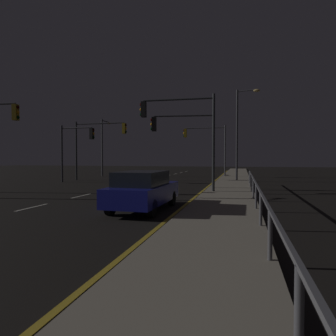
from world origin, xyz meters
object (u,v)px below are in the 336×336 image
(car, at_px, (143,190))
(traffic_light_far_right, at_px, (98,138))
(traffic_light_overhead_east, at_px, (181,123))
(street_lamp_mid_block, at_px, (240,126))
(traffic_light_mid_right, at_px, (185,134))
(street_lamp_median, at_px, (104,141))
(traffic_light_far_left, at_px, (76,142))
(traffic_light_near_right, at_px, (207,140))

(car, xyz_separation_m, traffic_light_far_right, (-9.24, 14.24, 3.15))
(traffic_light_overhead_east, height_order, street_lamp_mid_block, street_lamp_mid_block)
(traffic_light_mid_right, xyz_separation_m, street_lamp_median, (-11.85, 12.30, 0.32))
(traffic_light_far_right, height_order, street_lamp_mid_block, street_lamp_mid_block)
(traffic_light_far_left, height_order, street_lamp_median, street_lamp_median)
(street_lamp_median, bearing_deg, traffic_light_overhead_east, -49.93)
(traffic_light_mid_right, height_order, traffic_light_far_right, traffic_light_far_right)
(traffic_light_near_right, xyz_separation_m, traffic_light_mid_right, (0.09, -13.31, -0.36))
(traffic_light_near_right, bearing_deg, car, -90.00)
(traffic_light_near_right, relative_size, traffic_light_overhead_east, 0.96)
(traffic_light_near_right, height_order, traffic_light_far_left, traffic_light_near_right)
(traffic_light_near_right, bearing_deg, traffic_light_overhead_east, -89.03)
(traffic_light_mid_right, distance_m, traffic_light_overhead_east, 2.06)
(traffic_light_near_right, bearing_deg, traffic_light_mid_right, -89.63)
(traffic_light_mid_right, bearing_deg, street_lamp_median, 133.93)
(traffic_light_far_left, bearing_deg, traffic_light_mid_right, -18.97)
(traffic_light_near_right, height_order, traffic_light_mid_right, traffic_light_near_right)
(traffic_light_near_right, xyz_separation_m, traffic_light_overhead_east, (0.26, -15.31, 0.14))
(traffic_light_overhead_east, bearing_deg, street_lamp_mid_block, 70.73)
(traffic_light_overhead_east, relative_size, street_lamp_mid_block, 0.72)
(car, relative_size, traffic_light_near_right, 0.81)
(traffic_light_overhead_east, distance_m, street_lamp_median, 18.68)
(traffic_light_near_right, height_order, street_lamp_mid_block, street_lamp_mid_block)
(traffic_light_far_left, relative_size, street_lamp_median, 0.75)
(traffic_light_near_right, distance_m, traffic_light_far_left, 14.07)
(traffic_light_near_right, height_order, street_lamp_median, street_lamp_median)
(street_lamp_mid_block, bearing_deg, traffic_light_mid_right, -114.86)
(street_lamp_mid_block, bearing_deg, traffic_light_overhead_east, -109.27)
(traffic_light_far_left, height_order, street_lamp_mid_block, street_lamp_mid_block)
(traffic_light_far_left, distance_m, street_lamp_median, 9.00)
(traffic_light_far_left, distance_m, street_lamp_mid_block, 14.37)
(traffic_light_mid_right, relative_size, traffic_light_overhead_east, 0.88)
(street_lamp_median, bearing_deg, traffic_light_far_right, -68.51)
(car, xyz_separation_m, traffic_light_overhead_east, (0.26, 6.37, 3.37))
(street_lamp_mid_block, bearing_deg, traffic_light_far_right, -172.16)
(traffic_light_near_right, distance_m, traffic_light_overhead_east, 15.31)
(traffic_light_far_left, xyz_separation_m, traffic_light_overhead_east, (10.30, -5.47, 0.74))
(traffic_light_mid_right, relative_size, street_lamp_median, 0.77)
(street_lamp_mid_block, height_order, street_lamp_median, street_lamp_mid_block)
(car, xyz_separation_m, street_lamp_median, (-11.77, 20.66, 3.19))
(car, relative_size, traffic_light_mid_right, 0.89)
(car, height_order, traffic_light_mid_right, traffic_light_mid_right)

